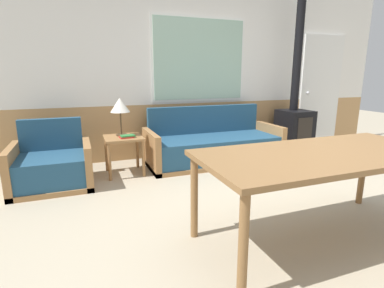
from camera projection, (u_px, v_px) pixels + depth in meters
name	position (u px, v px, depth m)	size (l,w,h in m)	color
ground_plane	(306.00, 220.00, 2.76)	(16.00, 16.00, 0.00)	#B2A58C
wall_back	(200.00, 71.00, 4.84)	(7.20, 0.09, 2.70)	tan
couch	(213.00, 146.00, 4.54)	(2.01, 0.82, 0.83)	#9E7042
armchair	(52.00, 167.00, 3.56)	(0.89, 0.78, 0.77)	#9E7042
side_table	(124.00, 143.00, 3.96)	(0.49, 0.49, 0.51)	#9E7042
table_lamp	(120.00, 106.00, 3.93)	(0.26, 0.26, 0.50)	#4C3823
book_stack	(127.00, 136.00, 3.88)	(0.20, 0.17, 0.04)	#B22823
dining_table	(324.00, 160.00, 2.31)	(1.97, 0.89, 0.73)	olive
wood_stove	(295.00, 115.00, 5.16)	(0.48, 0.54, 2.56)	black
entry_door	(320.00, 90.00, 5.73)	(0.92, 0.09, 2.02)	white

